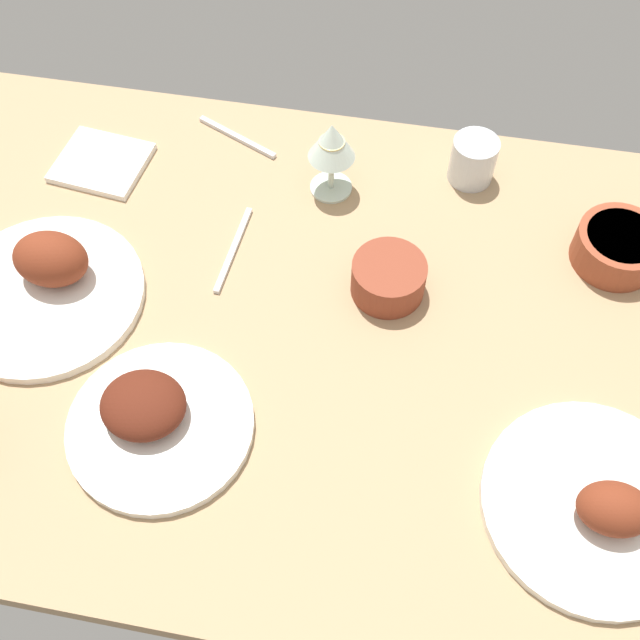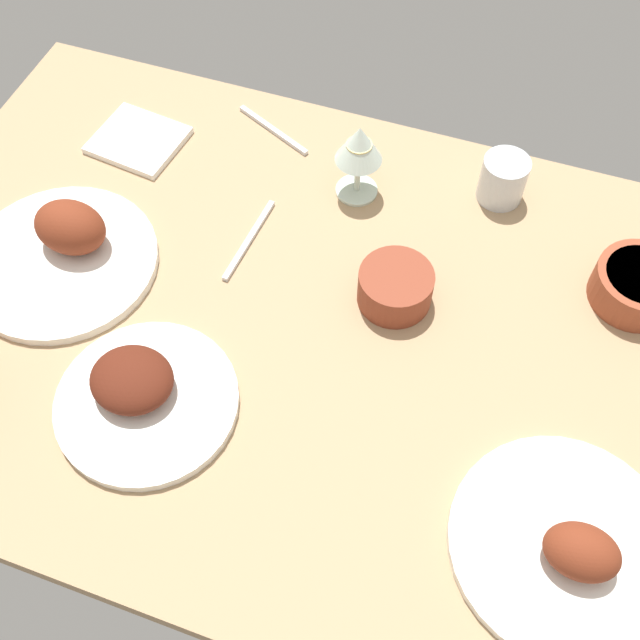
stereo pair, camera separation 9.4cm
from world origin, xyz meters
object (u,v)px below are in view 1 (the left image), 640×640
object	(u,v)px
plate_near_viewer	(598,506)
folded_napkin	(102,163)
plate_far_side	(47,282)
bowl_onions	(389,277)
fork_loose	(233,249)
bowl_potatoes	(618,246)
water_tumbler	(473,160)
spoon_loose	(237,137)
plate_center_main	(154,418)
wine_glass	(332,145)

from	to	relation	value
plate_near_viewer	folded_napkin	size ratio (longest dim) A/B	1.97
folded_napkin	plate_far_side	bearing A→B (deg)	92.53
bowl_onions	fork_loose	world-z (taller)	bowl_onions
plate_far_side	bowl_onions	xyz separation A→B (cm)	(-50.13, -9.61, 0.76)
bowl_potatoes	water_tumbler	bearing A→B (deg)	-30.07
folded_napkin	spoon_loose	world-z (taller)	folded_napkin
plate_near_viewer	spoon_loose	bearing A→B (deg)	-43.11
bowl_onions	fork_loose	distance (cm)	25.13
plate_center_main	wine_glass	xyz separation A→B (cm)	(-15.97, -46.87, 7.82)
wine_glass	plate_center_main	bearing A→B (deg)	71.18
plate_near_viewer	spoon_loose	world-z (taller)	plate_near_viewer
plate_far_side	fork_loose	size ratio (longest dim) A/B	1.74
folded_napkin	spoon_loose	xyz separation A→B (cm)	(-21.18, -10.32, -0.20)
water_tumbler	fork_loose	distance (cm)	42.11
bowl_onions	bowl_potatoes	bearing A→B (deg)	-160.21
plate_near_viewer	fork_loose	xyz separation A→B (cm)	(55.46, -32.59, -1.29)
bowl_potatoes	spoon_loose	distance (cm)	65.78
bowl_potatoes	folded_napkin	distance (cm)	85.30
plate_far_side	bowl_potatoes	world-z (taller)	plate_far_side
water_tumbler	spoon_loose	bearing A→B (deg)	-2.40
plate_near_viewer	water_tumbler	xyz separation A→B (cm)	(20.11, -55.20, 2.23)
folded_napkin	bowl_onions	bearing A→B (deg)	161.64
plate_center_main	water_tumbler	distance (cm)	66.08
plate_near_viewer	spoon_loose	distance (cm)	83.29
folded_napkin	fork_loose	distance (cm)	29.98
folded_napkin	fork_loose	xyz separation A→B (cm)	(-26.52, 14.00, -0.20)
plate_far_side	spoon_loose	bearing A→B (deg)	-118.42
plate_near_viewer	water_tumbler	size ratio (longest dim) A/B	3.64
plate_far_side	folded_napkin	world-z (taller)	plate_far_side
plate_near_viewer	bowl_onions	bearing A→B (deg)	-43.95
plate_far_side	plate_center_main	xyz separation A→B (cm)	(-22.18, 18.42, -0.32)
plate_far_side	spoon_loose	xyz separation A→B (cm)	(-20.00, -36.95, -2.03)
bowl_potatoes	fork_loose	world-z (taller)	bowl_potatoes
bowl_potatoes	bowl_onions	world-z (taller)	same
plate_far_side	fork_loose	xyz separation A→B (cm)	(-25.34, -12.63, -2.03)
plate_far_side	bowl_potatoes	size ratio (longest dim) A/B	2.25
plate_far_side	fork_loose	world-z (taller)	plate_far_side
plate_far_side	spoon_loose	distance (cm)	42.07
fork_loose	spoon_loose	size ratio (longest dim) A/B	1.04
bowl_onions	fork_loose	size ratio (longest dim) A/B	0.65
plate_near_viewer	bowl_onions	world-z (taller)	plate_near_viewer
spoon_loose	bowl_onions	bearing A→B (deg)	-17.45
bowl_onions	fork_loose	bearing A→B (deg)	-6.95
plate_near_viewer	wine_glass	world-z (taller)	wine_glass
folded_napkin	plate_center_main	bearing A→B (deg)	117.41
plate_near_viewer	spoon_loose	size ratio (longest dim) A/B	1.74
plate_far_side	bowl_potatoes	distance (cm)	86.73
plate_far_side	bowl_onions	size ratio (longest dim) A/B	2.66
plate_center_main	water_tumbler	bearing A→B (deg)	-125.65
plate_center_main	bowl_onions	xyz separation A→B (cm)	(-27.94, -28.03, 1.08)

